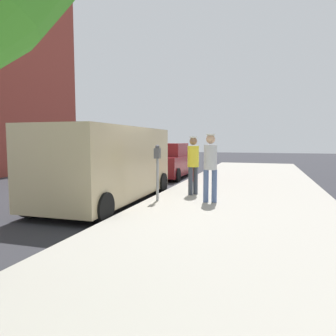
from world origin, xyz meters
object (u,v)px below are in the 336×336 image
pedestrian_in_yellow (193,161)px  parked_sedan_ahead (168,162)px  pedestrian_in_gray (210,163)px  fire_hydrant (195,171)px  parking_meter_near (157,163)px  parked_van (108,163)px

pedestrian_in_yellow → parked_sedan_ahead: pedestrian_in_yellow is taller
pedestrian_in_gray → fire_hydrant: (-1.30, 3.91, -0.62)m
pedestrian_in_yellow → parking_meter_near: bearing=-119.3°
parking_meter_near → fire_hydrant: (0.10, 4.13, -0.61)m
pedestrian_in_yellow → parked_van: (-2.20, -1.23, -0.00)m
parking_meter_near → pedestrian_in_yellow: pedestrian_in_yellow is taller
pedestrian_in_gray → pedestrian_in_yellow: (-0.69, 1.02, -0.04)m
parking_meter_near → fire_hydrant: bearing=88.6°
parked_sedan_ahead → pedestrian_in_gray: bearing=-63.6°
pedestrian_in_gray → parked_van: parked_van is taller
pedestrian_in_gray → parked_sedan_ahead: pedestrian_in_gray is taller
pedestrian_in_yellow → parked_van: size_ratio=0.33×
parked_van → fire_hydrant: parked_van is taller
parking_meter_near → parked_van: bearing=179.2°
fire_hydrant → parked_van: bearing=-111.3°
parking_meter_near → parked_van: (-1.50, 0.02, -0.03)m
parking_meter_near → parked_sedan_ahead: (-1.74, 6.55, -0.43)m
parked_sedan_ahead → fire_hydrant: bearing=-52.6°
pedestrian_in_gray → fire_hydrant: pedestrian_in_gray is taller
parked_van → fire_hydrant: 4.45m
parking_meter_near → pedestrian_in_gray: (1.40, 0.23, 0.01)m
parking_meter_near → pedestrian_in_yellow: bearing=60.7°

